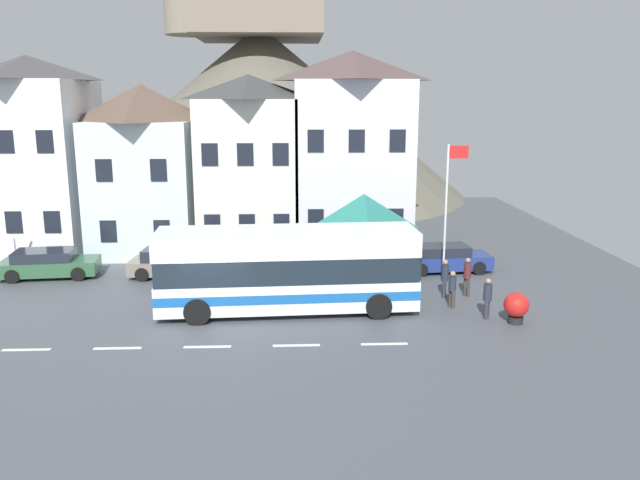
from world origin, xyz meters
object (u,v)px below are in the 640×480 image
townhouse_03 (351,152)px  parked_car_01 (444,258)px  pedestrian_03 (452,288)px  transit_bus (287,271)px  hilltop_castle (260,105)px  pedestrian_02 (487,297)px  bus_shelter (364,212)px  pedestrian_00 (445,277)px  townhouse_00 (35,155)px  townhouse_01 (145,169)px  pedestrian_01 (467,274)px  townhouse_02 (250,163)px  harbour_buoy (516,306)px  flagpole (448,202)px  parked_car_02 (48,264)px  public_bench (322,259)px  parked_car_00 (176,263)px

townhouse_03 → parked_car_01: bearing=-50.9°
townhouse_03 → pedestrian_03: 11.84m
transit_bus → pedestrian_03: size_ratio=6.75×
hilltop_castle → pedestrian_02: hilltop_castle is taller
bus_shelter → pedestrian_00: 4.81m
townhouse_00 → townhouse_01: 5.99m
hilltop_castle → bus_shelter: (5.95, -27.38, -4.41)m
pedestrian_01 → townhouse_00: bearing=155.9°
transit_bus → townhouse_02: bearing=97.9°
townhouse_00 → transit_bus: bearing=-39.2°
bus_shelter → harbour_buoy: 8.30m
townhouse_03 → transit_bus: 11.77m
townhouse_03 → bus_shelter: (0.02, -6.31, -2.14)m
hilltop_castle → pedestrian_03: bearing=-74.0°
bus_shelter → flagpole: bearing=-4.5°
pedestrian_01 → townhouse_01: bearing=149.3°
townhouse_00 → hilltop_castle: (11.10, 20.62, 2.39)m
parked_car_02 → public_bench: size_ratio=2.63×
hilltop_castle → pedestrian_03: size_ratio=23.29×
townhouse_00 → townhouse_01: bearing=-4.4°
flagpole → bus_shelter: bearing=175.5°
townhouse_03 → townhouse_00: bearing=178.5°
parked_car_01 → pedestrian_02: pedestrian_02 is taller
townhouse_00 → pedestrian_03: bearing=-28.5°
pedestrian_00 → townhouse_01: bearing=147.4°
hilltop_castle → parked_car_01: (10.02, -26.11, -6.95)m
pedestrian_01 → townhouse_03: bearing=114.6°
pedestrian_00 → pedestrian_02: pedestrian_00 is taller
townhouse_02 → public_bench: (3.75, -4.58, -4.23)m
bus_shelter → public_bench: (-1.77, 2.10, -2.70)m
hilltop_castle → pedestrian_00: size_ratio=21.69×
townhouse_00 → transit_bus: size_ratio=1.03×
hilltop_castle → bus_shelter: 28.36m
townhouse_03 → parked_car_02: 16.22m
townhouse_02 → bus_shelter: townhouse_02 is taller
hilltop_castle → parked_car_01: size_ratio=7.97×
townhouse_01 → townhouse_02: townhouse_02 is taller
townhouse_00 → parked_car_02: 7.73m
townhouse_00 → parked_car_02: size_ratio=2.31×
parked_car_00 → pedestrian_03: pedestrian_03 is taller
transit_bus → harbour_buoy: bearing=-14.6°
transit_bus → public_bench: size_ratio=5.94×
pedestrian_02 → parked_car_02: bearing=160.9°
public_bench → harbour_buoy: 10.66m
townhouse_01 → townhouse_02: (5.60, 0.37, 0.26)m
pedestrian_03 → parked_car_02: bearing=163.7°
transit_bus → parked_car_01: size_ratio=2.31×
flagpole → townhouse_03: bearing=119.8°
townhouse_02 → parked_car_02: bearing=-148.1°
townhouse_01 → public_bench: 11.00m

